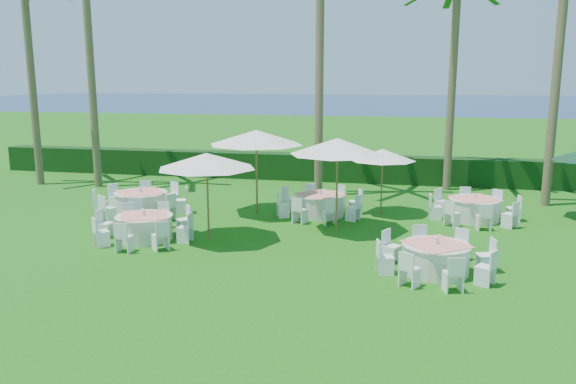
# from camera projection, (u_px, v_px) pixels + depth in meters

# --- Properties ---
(ground) EXTENTS (120.00, 120.00, 0.00)m
(ground) POSITION_uv_depth(u_px,v_px,m) (284.00, 262.00, 14.25)
(ground) COLOR #165D10
(ground) RESTS_ON ground
(hedge) EXTENTS (34.00, 1.00, 1.20)m
(hedge) POSITION_uv_depth(u_px,v_px,m) (341.00, 168.00, 25.64)
(hedge) COLOR black
(hedge) RESTS_ON ground
(ocean) EXTENTS (260.00, 260.00, 0.00)m
(ocean) POSITION_uv_depth(u_px,v_px,m) (395.00, 104.00, 112.02)
(ocean) COLOR #07204E
(ocean) RESTS_ON ground
(banquet_table_a) EXTENTS (2.86, 2.86, 0.88)m
(banquet_table_a) POSITION_uv_depth(u_px,v_px,m) (144.00, 227.00, 16.20)
(banquet_table_a) COLOR beige
(banquet_table_a) RESTS_ON ground
(banquet_table_c) EXTENTS (2.82, 2.82, 0.87)m
(banquet_table_c) POSITION_uv_depth(u_px,v_px,m) (436.00, 258.00, 13.40)
(banquet_table_c) COLOR beige
(banquet_table_c) RESTS_ON ground
(banquet_table_d) EXTENTS (3.08, 3.08, 0.95)m
(banquet_table_d) POSITION_uv_depth(u_px,v_px,m) (141.00, 203.00, 19.24)
(banquet_table_d) COLOR beige
(banquet_table_d) RESTS_ON ground
(banquet_table_e) EXTENTS (2.87, 2.87, 0.90)m
(banquet_table_e) POSITION_uv_depth(u_px,v_px,m) (320.00, 204.00, 19.10)
(banquet_table_e) COLOR beige
(banquet_table_e) RESTS_ON ground
(banquet_table_f) EXTENTS (2.92, 2.92, 0.89)m
(banquet_table_f) POSITION_uv_depth(u_px,v_px,m) (474.00, 209.00, 18.47)
(banquet_table_f) COLOR beige
(banquet_table_f) RESTS_ON ground
(umbrella_a) EXTENTS (2.82, 2.82, 2.53)m
(umbrella_a) POSITION_uv_depth(u_px,v_px,m) (207.00, 161.00, 15.77)
(umbrella_a) COLOR brown
(umbrella_a) RESTS_ON ground
(umbrella_b) EXTENTS (2.91, 2.91, 2.84)m
(umbrella_b) POSITION_uv_depth(u_px,v_px,m) (338.00, 146.00, 16.78)
(umbrella_b) COLOR brown
(umbrella_b) RESTS_ON ground
(umbrella_c) EXTENTS (3.26, 3.26, 2.88)m
(umbrella_c) POSITION_uv_depth(u_px,v_px,m) (256.00, 137.00, 19.05)
(umbrella_c) COLOR brown
(umbrella_c) RESTS_ON ground
(umbrella_d) EXTENTS (2.25, 2.25, 2.25)m
(umbrella_d) POSITION_uv_depth(u_px,v_px,m) (383.00, 155.00, 19.02)
(umbrella_d) COLOR brown
(umbrella_d) RESTS_ON ground
(palm_a) EXTENTS (4.40, 3.97, 11.46)m
(palm_a) POSITION_uv_depth(u_px,v_px,m) (89.00, 39.00, 23.21)
(palm_a) COLOR brown
(palm_a) RESTS_ON ground
(palm_c) EXTENTS (4.38, 4.22, 10.99)m
(palm_c) POSITION_uv_depth(u_px,v_px,m) (320.00, 42.00, 21.34)
(palm_c) COLOR brown
(palm_c) RESTS_ON ground
(palm_d) EXTENTS (4.18, 4.39, 8.60)m
(palm_d) POSITION_uv_depth(u_px,v_px,m) (453.00, 75.00, 22.82)
(palm_d) COLOR brown
(palm_d) RESTS_ON ground
(palm_e) EXTENTS (4.40, 3.96, 8.99)m
(palm_e) POSITION_uv_depth(u_px,v_px,m) (557.00, 68.00, 19.79)
(palm_e) COLOR brown
(palm_e) RESTS_ON ground
(palm_f) EXTENTS (4.41, 4.10, 9.06)m
(palm_f) POSITION_uv_depth(u_px,v_px,m) (31.00, 70.00, 23.98)
(palm_f) COLOR brown
(palm_f) RESTS_ON ground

